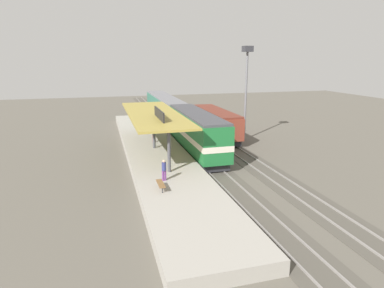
{
  "coord_description": "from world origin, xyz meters",
  "views": [
    {
      "loc": [
        -9.81,
        -34.06,
        10.21
      ],
      "look_at": [
        -1.38,
        -3.57,
        2.0
      ],
      "focal_mm": 30.87,
      "sensor_mm": 36.0,
      "label": 1
    }
  ],
  "objects_px": {
    "locomotive": "(196,132)",
    "light_mast": "(247,74)",
    "platform_bench": "(161,184)",
    "person_walking": "(154,134)",
    "person_waiting": "(164,169)",
    "freight_car": "(216,123)",
    "passenger_carriage_single": "(165,109)"
  },
  "relations": [
    {
      "from": "passenger_carriage_single",
      "to": "light_mast",
      "type": "bearing_deg",
      "value": -59.73
    },
    {
      "from": "person_walking",
      "to": "light_mast",
      "type": "bearing_deg",
      "value": 8.38
    },
    {
      "from": "freight_car",
      "to": "person_waiting",
      "type": "relative_size",
      "value": 7.02
    },
    {
      "from": "freight_car",
      "to": "person_walking",
      "type": "xyz_separation_m",
      "value": [
        -8.82,
        -3.73,
        -0.12
      ]
    },
    {
      "from": "platform_bench",
      "to": "light_mast",
      "type": "distance_m",
      "value": 22.24
    },
    {
      "from": "platform_bench",
      "to": "person_waiting",
      "type": "xyz_separation_m",
      "value": [
        0.59,
        1.75,
        0.51
      ]
    },
    {
      "from": "locomotive",
      "to": "person_waiting",
      "type": "xyz_separation_m",
      "value": [
        -5.41,
        -9.57,
        -0.56
      ]
    },
    {
      "from": "platform_bench",
      "to": "locomotive",
      "type": "xyz_separation_m",
      "value": [
        6.0,
        11.32,
        1.07
      ]
    },
    {
      "from": "light_mast",
      "to": "person_walking",
      "type": "distance_m",
      "value": 13.8
    },
    {
      "from": "locomotive",
      "to": "light_mast",
      "type": "xyz_separation_m",
      "value": [
        7.8,
        4.64,
        5.99
      ]
    },
    {
      "from": "platform_bench",
      "to": "person_walking",
      "type": "distance_m",
      "value": 14.3
    },
    {
      "from": "person_waiting",
      "to": "freight_car",
      "type": "bearing_deg",
      "value": 58.23
    },
    {
      "from": "passenger_carriage_single",
      "to": "person_walking",
      "type": "height_order",
      "value": "passenger_carriage_single"
    },
    {
      "from": "passenger_carriage_single",
      "to": "person_waiting",
      "type": "xyz_separation_m",
      "value": [
        -5.41,
        -27.57,
        -0.46
      ]
    },
    {
      "from": "platform_bench",
      "to": "person_walking",
      "type": "relative_size",
      "value": 0.99
    },
    {
      "from": "person_waiting",
      "to": "person_walking",
      "type": "xyz_separation_m",
      "value": [
        1.19,
        12.43,
        0.0
      ]
    },
    {
      "from": "platform_bench",
      "to": "person_walking",
      "type": "xyz_separation_m",
      "value": [
        1.78,
        14.18,
        0.51
      ]
    },
    {
      "from": "platform_bench",
      "to": "person_walking",
      "type": "bearing_deg",
      "value": 82.85
    },
    {
      "from": "platform_bench",
      "to": "passenger_carriage_single",
      "type": "distance_m",
      "value": 29.94
    },
    {
      "from": "platform_bench",
      "to": "freight_car",
      "type": "xyz_separation_m",
      "value": [
        10.6,
        17.91,
        0.63
      ]
    },
    {
      "from": "locomotive",
      "to": "light_mast",
      "type": "height_order",
      "value": "light_mast"
    },
    {
      "from": "locomotive",
      "to": "person_walking",
      "type": "height_order",
      "value": "locomotive"
    },
    {
      "from": "platform_bench",
      "to": "person_waiting",
      "type": "distance_m",
      "value": 1.91
    },
    {
      "from": "light_mast",
      "to": "person_waiting",
      "type": "height_order",
      "value": "light_mast"
    },
    {
      "from": "locomotive",
      "to": "passenger_carriage_single",
      "type": "bearing_deg",
      "value": 90.0
    },
    {
      "from": "locomotive",
      "to": "person_waiting",
      "type": "relative_size",
      "value": 8.44
    },
    {
      "from": "platform_bench",
      "to": "person_waiting",
      "type": "height_order",
      "value": "person_waiting"
    },
    {
      "from": "locomotive",
      "to": "passenger_carriage_single",
      "type": "height_order",
      "value": "locomotive"
    },
    {
      "from": "platform_bench",
      "to": "passenger_carriage_single",
      "type": "relative_size",
      "value": 0.08
    },
    {
      "from": "locomotive",
      "to": "light_mast",
      "type": "distance_m",
      "value": 10.87
    },
    {
      "from": "person_walking",
      "to": "passenger_carriage_single",
      "type": "bearing_deg",
      "value": 74.42
    },
    {
      "from": "light_mast",
      "to": "passenger_carriage_single",
      "type": "bearing_deg",
      "value": 120.27
    }
  ]
}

